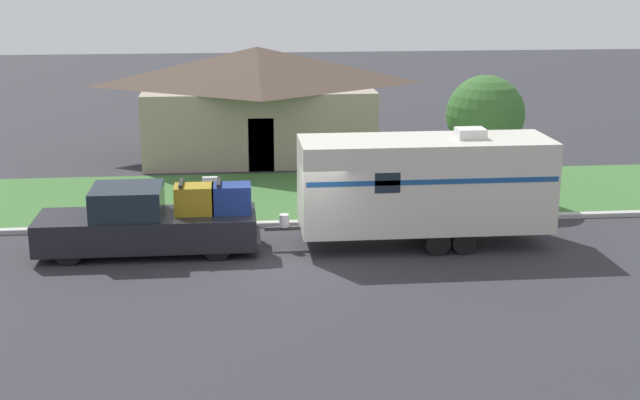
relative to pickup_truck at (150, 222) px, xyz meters
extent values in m
plane|color=#2D2D33|center=(4.11, -1.49, -0.89)|extent=(120.00, 120.00, 0.00)
cube|color=#ADADA8|center=(4.11, 2.26, -0.82)|extent=(80.00, 0.30, 0.14)
cube|color=#3D6B33|center=(4.11, 5.91, -0.87)|extent=(80.00, 7.00, 0.03)
cube|color=gray|center=(3.47, 13.01, 0.61)|extent=(9.25, 6.33, 3.00)
pyramid|color=#4C3D33|center=(3.47, 13.01, 2.89)|extent=(9.99, 6.83, 1.57)
cube|color=#4C3828|center=(3.47, 9.88, 0.16)|extent=(1.00, 0.06, 2.10)
cylinder|color=black|center=(-2.14, -0.84, -0.48)|extent=(0.81, 0.28, 0.81)
cylinder|color=black|center=(-2.14, 0.84, -0.48)|extent=(0.81, 0.28, 0.81)
cylinder|color=black|center=(1.85, -0.84, -0.48)|extent=(0.81, 0.28, 0.81)
cylinder|color=black|center=(1.85, 0.84, -0.48)|extent=(0.81, 0.28, 0.81)
cube|color=black|center=(-1.26, 0.00, -0.22)|extent=(3.70, 2.04, 0.89)
cube|color=#19232D|center=(-0.60, 0.00, 0.63)|extent=(1.92, 1.87, 0.80)
cube|color=black|center=(1.76, 0.00, -0.22)|extent=(2.36, 2.04, 0.89)
cube|color=#333333|center=(3.00, 0.00, -0.54)|extent=(0.12, 1.83, 0.20)
cube|color=olive|center=(1.25, 0.00, 0.63)|extent=(1.08, 0.85, 0.80)
cube|color=black|center=(0.90, 0.00, 1.11)|extent=(0.10, 0.94, 0.08)
cube|color=navy|center=(2.28, 0.00, 0.63)|extent=(1.08, 0.85, 0.80)
cube|color=black|center=(1.94, 0.00, 1.11)|extent=(0.10, 0.94, 0.08)
cylinder|color=black|center=(7.97, -1.04, -0.54)|extent=(0.69, 0.22, 0.69)
cylinder|color=black|center=(7.97, 1.04, -0.54)|extent=(0.69, 0.22, 0.69)
cylinder|color=black|center=(8.72, -1.04, -0.54)|extent=(0.69, 0.22, 0.69)
cylinder|color=black|center=(8.72, 1.04, -0.54)|extent=(0.69, 0.22, 0.69)
cube|color=beige|center=(7.77, 0.00, 0.94)|extent=(7.12, 2.36, 2.56)
cube|color=navy|center=(7.77, -1.19, 1.26)|extent=(6.98, 0.01, 0.14)
cube|color=#383838|center=(3.70, 0.00, -0.29)|extent=(1.02, 0.12, 0.10)
cylinder|color=silver|center=(3.75, 0.00, -0.06)|extent=(0.28, 0.28, 0.36)
cube|color=silver|center=(9.06, 0.00, 2.36)|extent=(0.80, 0.68, 0.28)
cube|color=#19232D|center=(6.49, -1.19, 1.26)|extent=(0.70, 0.01, 0.56)
cylinder|color=brown|center=(1.61, 3.40, -0.32)|extent=(0.09, 0.09, 1.12)
cube|color=silver|center=(1.61, 3.40, 0.35)|extent=(0.48, 0.20, 0.22)
cylinder|color=brown|center=(10.86, 4.75, 0.10)|extent=(0.24, 0.24, 1.97)
sphere|color=#38662D|center=(10.86, 4.75, 2.08)|extent=(2.65, 2.65, 2.65)
camera|label=1|loc=(2.32, -24.22, 6.97)|focal=50.00mm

